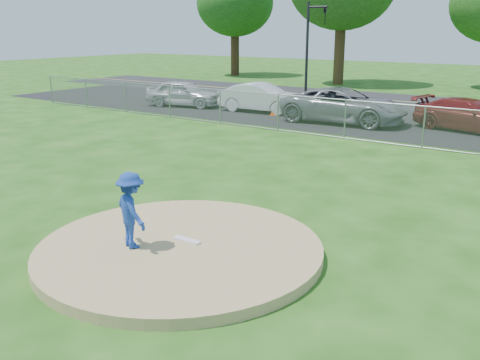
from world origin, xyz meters
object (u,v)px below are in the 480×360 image
Objects in this scene: traffic_signal_left at (311,42)px; parked_car_silver at (184,93)px; parked_car_gray at (344,105)px; pitcher at (131,210)px; traffic_cone at (274,108)px; parked_car_white at (262,98)px; parked_car_darkred at (469,115)px.

parked_car_silver is at bearing -121.34° from traffic_signal_left.
parked_car_gray is (9.36, 0.08, 0.07)m from parked_car_silver.
pitcher is 16.14m from parked_car_gray.
traffic_cone is 0.18× the size of parked_car_silver.
pitcher is at bearing -67.68° from traffic_cone.
parked_car_silver is at bearing -30.24° from pitcher.
pitcher reaches higher than traffic_cone.
parked_car_white is at bearing -43.18° from pitcher.
traffic_signal_left reaches higher than parked_car_silver.
parked_car_white is at bearing -85.33° from traffic_signal_left.
parked_car_white is 0.96× the size of parked_car_darkred.
parked_car_darkred is at bearing 6.82° from traffic_cone.
parked_car_silver reaches higher than parked_car_darkred.
parked_car_white is at bearing 79.44° from parked_car_gray.
parked_car_white is at bearing -96.92° from parked_car_silver.
traffic_signal_left is at bearing 73.69° from parked_car_darkred.
pitcher is 0.32× the size of parked_car_darkred.
traffic_cone is at bearing -103.77° from parked_car_silver.
parked_car_gray reaches higher than parked_car_darkred.
traffic_signal_left reaches higher than parked_car_darkred.
parked_car_white reaches higher than parked_car_silver.
traffic_signal_left is 3.89× the size of pitcher.
traffic_cone is 0.17× the size of parked_car_white.
pitcher is at bearing -173.44° from parked_car_gray.
pitcher is 1.93× the size of traffic_cone.
parked_car_silver is (-5.70, -0.12, 0.33)m from traffic_cone.
traffic_signal_left is 1.36× the size of parked_car_silver.
parked_car_white is 9.86m from parked_car_darkred.
traffic_signal_left is at bearing 0.45° from parked_car_white.
parked_car_silver reaches higher than traffic_cone.
traffic_signal_left is at bearing -48.24° from pitcher.
pitcher is 0.26× the size of parked_car_gray.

